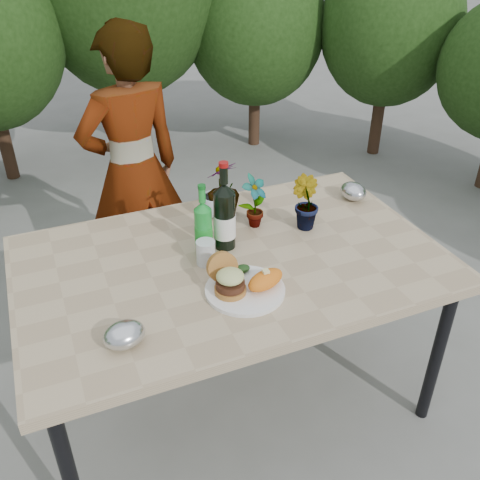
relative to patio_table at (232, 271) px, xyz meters
name	(u,v)px	position (x,y,z in m)	size (l,w,h in m)	color
ground	(233,394)	(0.00, 0.00, -0.69)	(80.00, 80.00, 0.00)	slate
patio_table	(232,271)	(0.00, 0.00, 0.00)	(1.60, 1.00, 0.75)	tan
shrub_hedge	(112,39)	(-0.04, 1.79, 0.52)	(7.04, 5.16, 2.57)	#382316
dinner_plate	(245,290)	(-0.03, -0.21, 0.06)	(0.28, 0.28, 0.01)	white
burger_stack	(228,278)	(-0.09, -0.19, 0.12)	(0.11, 0.16, 0.11)	#B7722D
sweet_potato	(265,280)	(0.03, -0.23, 0.10)	(0.15, 0.08, 0.06)	orange
grilled_veg	(239,270)	(-0.02, -0.12, 0.09)	(0.08, 0.05, 0.03)	olive
wine_bottle	(224,217)	(0.01, 0.09, 0.19)	(0.09, 0.09, 0.36)	black
sparkling_water	(203,228)	(-0.08, 0.09, 0.16)	(0.07, 0.07, 0.29)	#1A902E
plastic_cup	(206,253)	(-0.10, 0.01, 0.10)	(0.07, 0.07, 0.10)	silver
seedling_left	(255,202)	(0.18, 0.19, 0.17)	(0.12, 0.08, 0.23)	#20531C
seedling_mid	(305,203)	(0.36, 0.11, 0.17)	(0.12, 0.10, 0.22)	#2B5D1F
seedling_right	(223,189)	(0.10, 0.33, 0.18)	(0.14, 0.14, 0.24)	#2D5D20
blue_bowl	(216,206)	(0.06, 0.33, 0.11)	(0.12, 0.12, 0.10)	silver
foil_packet_left	(124,335)	(-0.48, -0.31, 0.10)	(0.13, 0.11, 0.08)	silver
foil_packet_right	(353,191)	(0.69, 0.24, 0.10)	(0.13, 0.11, 0.08)	#BABCC2
person	(133,172)	(-0.17, 0.94, 0.04)	(0.54, 0.35, 1.47)	#9A694D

